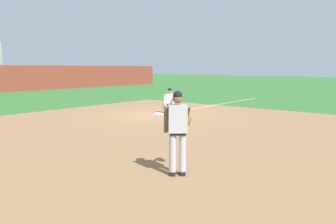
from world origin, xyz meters
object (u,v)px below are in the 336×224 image
object	(u,v)px
pitcher	(178,128)
first_base_bag	(158,114)
first_baseman	(170,100)
baseball	(172,137)

from	to	relation	value
pitcher	first_base_bag	bearing A→B (deg)	43.39
first_base_bag	first_baseman	world-z (taller)	first_baseman
first_base_bag	first_baseman	xyz separation A→B (m)	(0.60, -0.28, 0.69)
baseball	pitcher	size ratio (longest dim) A/B	0.04
first_base_bag	baseball	world-z (taller)	first_base_bag
baseball	first_base_bag	bearing A→B (deg)	45.49
first_base_bag	baseball	xyz separation A→B (m)	(-3.93, -4.00, -0.01)
baseball	pitcher	world-z (taller)	pitcher
baseball	pitcher	xyz separation A→B (m)	(-2.85, -2.42, 1.02)
first_base_bag	baseball	distance (m)	5.60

